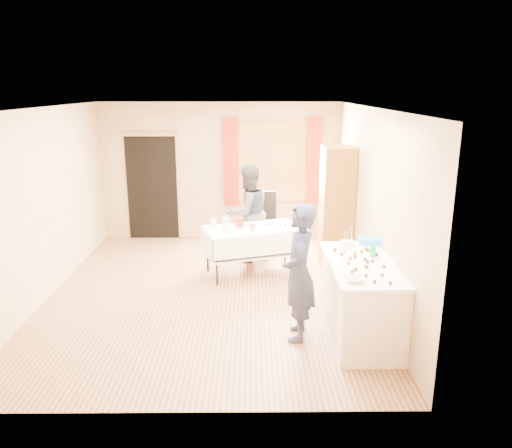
{
  "coord_description": "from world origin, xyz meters",
  "views": [
    {
      "loc": [
        0.61,
        -6.68,
        2.87
      ],
      "look_at": [
        0.67,
        0.0,
        1.02
      ],
      "focal_mm": 35.0,
      "sensor_mm": 36.0,
      "label": 1
    }
  ],
  "objects_px": {
    "counter": "(361,299)",
    "woman": "(248,213)",
    "chair": "(262,233)",
    "girl": "(299,273)",
    "cabinet": "(337,207)",
    "party_table": "(253,246)"
  },
  "relations": [
    {
      "from": "girl",
      "to": "woman",
      "type": "relative_size",
      "value": 0.98
    },
    {
      "from": "counter",
      "to": "woman",
      "type": "bearing_deg",
      "value": 116.51
    },
    {
      "from": "cabinet",
      "to": "woman",
      "type": "bearing_deg",
      "value": 170.81
    },
    {
      "from": "chair",
      "to": "woman",
      "type": "height_order",
      "value": "woman"
    },
    {
      "from": "cabinet",
      "to": "chair",
      "type": "xyz_separation_m",
      "value": [
        -1.19,
        0.74,
        -0.67
      ]
    },
    {
      "from": "party_table",
      "to": "woman",
      "type": "xyz_separation_m",
      "value": [
        -0.08,
        0.64,
        0.38
      ]
    },
    {
      "from": "cabinet",
      "to": "woman",
      "type": "xyz_separation_m",
      "value": [
        -1.44,
        0.23,
        -0.16
      ]
    },
    {
      "from": "girl",
      "to": "woman",
      "type": "xyz_separation_m",
      "value": [
        -0.6,
        2.76,
        0.01
      ]
    },
    {
      "from": "counter",
      "to": "party_table",
      "type": "height_order",
      "value": "counter"
    },
    {
      "from": "cabinet",
      "to": "girl",
      "type": "relative_size",
      "value": 1.21
    },
    {
      "from": "party_table",
      "to": "chair",
      "type": "distance_m",
      "value": 1.17
    },
    {
      "from": "party_table",
      "to": "woman",
      "type": "height_order",
      "value": "woman"
    },
    {
      "from": "party_table",
      "to": "girl",
      "type": "xyz_separation_m",
      "value": [
        0.52,
        -2.11,
        0.36
      ]
    },
    {
      "from": "cabinet",
      "to": "counter",
      "type": "xyz_separation_m",
      "value": [
        -0.1,
        -2.46,
        -0.53
      ]
    },
    {
      "from": "woman",
      "to": "chair",
      "type": "bearing_deg",
      "value": -148.96
    },
    {
      "from": "cabinet",
      "to": "woman",
      "type": "distance_m",
      "value": 1.47
    },
    {
      "from": "cabinet",
      "to": "girl",
      "type": "distance_m",
      "value": 2.66
    },
    {
      "from": "chair",
      "to": "woman",
      "type": "xyz_separation_m",
      "value": [
        -0.25,
        -0.51,
        0.51
      ]
    },
    {
      "from": "girl",
      "to": "woman",
      "type": "height_order",
      "value": "woman"
    },
    {
      "from": "party_table",
      "to": "chair",
      "type": "bearing_deg",
      "value": 63.76
    },
    {
      "from": "counter",
      "to": "girl",
      "type": "distance_m",
      "value": 0.82
    },
    {
      "from": "cabinet",
      "to": "counter",
      "type": "relative_size",
      "value": 1.21
    }
  ]
}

